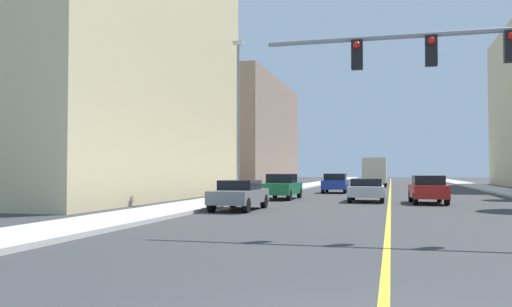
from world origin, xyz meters
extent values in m
plane|color=#38383A|center=(0.00, 42.00, 0.00)|extent=(192.00, 192.00, 0.00)
cube|color=beige|center=(-9.11, 42.00, 0.07)|extent=(2.87, 168.00, 0.15)
cube|color=beige|center=(9.11, 42.00, 0.07)|extent=(2.87, 168.00, 0.15)
cube|color=yellow|center=(0.00, 42.00, 0.00)|extent=(0.16, 144.00, 0.01)
cube|color=beige|center=(-18.02, 24.75, 8.22)|extent=(11.35, 23.87, 16.43)
cube|color=gray|center=(-20.03, 54.20, 6.14)|extent=(15.35, 23.46, 12.27)
cylinder|color=gray|center=(2.35, 9.63, 5.50)|extent=(11.46, 0.14, 0.14)
cube|color=black|center=(3.20, 9.63, 5.05)|extent=(0.32, 0.24, 0.84)
sphere|color=red|center=(3.20, 9.49, 5.30)|extent=(0.20, 0.20, 0.20)
cube|color=black|center=(1.20, 9.63, 5.05)|extent=(0.32, 0.24, 0.84)
sphere|color=red|center=(1.20, 9.49, 5.30)|extent=(0.20, 0.20, 0.20)
cube|color=black|center=(-0.80, 9.63, 5.05)|extent=(0.32, 0.24, 0.84)
sphere|color=red|center=(-0.80, 9.49, 5.30)|extent=(0.20, 0.20, 0.20)
cylinder|color=gray|center=(-8.17, 22.58, 4.47)|extent=(0.16, 0.16, 8.63)
cube|color=beige|center=(-8.17, 22.58, 8.93)|extent=(0.56, 0.28, 0.20)
cube|color=slate|center=(-6.45, 16.98, 0.61)|extent=(1.78, 4.07, 0.58)
cube|color=black|center=(-6.45, 17.08, 1.11)|extent=(1.55, 1.91, 0.43)
cylinder|color=black|center=(-5.71, 15.49, 0.32)|extent=(0.23, 0.64, 0.64)
cylinder|color=black|center=(-7.24, 15.52, 0.32)|extent=(0.23, 0.64, 0.64)
cylinder|color=black|center=(-5.67, 18.44, 0.32)|extent=(0.23, 0.64, 0.64)
cylinder|color=black|center=(-7.20, 18.46, 0.32)|extent=(0.23, 0.64, 0.64)
cube|color=#1E389E|center=(-4.16, 36.09, 0.66)|extent=(1.91, 4.04, 0.68)
cube|color=black|center=(-4.16, 36.01, 1.26)|extent=(1.65, 1.96, 0.52)
cylinder|color=black|center=(-5.01, 37.54, 0.32)|extent=(0.23, 0.64, 0.64)
cylinder|color=black|center=(-3.36, 37.56, 0.32)|extent=(0.23, 0.64, 0.64)
cylinder|color=black|center=(-4.97, 34.63, 0.32)|extent=(0.23, 0.64, 0.64)
cylinder|color=black|center=(-3.32, 34.65, 0.32)|extent=(0.23, 0.64, 0.64)
cube|color=#196638|center=(-6.43, 26.14, 0.66)|extent=(1.84, 4.46, 0.68)
cube|color=black|center=(-6.43, 26.20, 1.28)|extent=(1.60, 1.90, 0.55)
cylinder|color=black|center=(-5.64, 24.47, 0.32)|extent=(0.23, 0.64, 0.64)
cylinder|color=black|center=(-7.24, 24.48, 0.32)|extent=(0.23, 0.64, 0.64)
cylinder|color=black|center=(-5.61, 27.81, 0.32)|extent=(0.23, 0.64, 0.64)
cylinder|color=black|center=(-7.22, 27.82, 0.32)|extent=(0.23, 0.64, 0.64)
cube|color=#BCBCC1|center=(-1.25, 24.80, 0.60)|extent=(1.94, 3.91, 0.57)
cube|color=black|center=(-1.25, 24.67, 1.09)|extent=(1.69, 1.69, 0.41)
cylinder|color=black|center=(-2.11, 26.18, 0.32)|extent=(0.23, 0.64, 0.64)
cylinder|color=black|center=(-0.40, 26.20, 0.32)|extent=(0.23, 0.64, 0.64)
cylinder|color=black|center=(-2.09, 23.39, 0.32)|extent=(0.23, 0.64, 0.64)
cylinder|color=black|center=(-0.38, 23.41, 0.32)|extent=(0.23, 0.64, 0.64)
cube|color=red|center=(1.99, 23.89, 0.66)|extent=(1.91, 3.94, 0.68)
cube|color=black|center=(2.00, 23.65, 1.25)|extent=(1.60, 1.88, 0.50)
cylinder|color=black|center=(1.16, 25.23, 0.32)|extent=(0.25, 0.65, 0.64)
cylinder|color=black|center=(2.68, 25.31, 0.32)|extent=(0.25, 0.65, 0.64)
cylinder|color=black|center=(1.29, 22.48, 0.32)|extent=(0.25, 0.65, 0.64)
cylinder|color=black|center=(2.82, 22.55, 0.32)|extent=(0.25, 0.65, 0.64)
cube|color=red|center=(-1.56, 56.13, 1.25)|extent=(2.41, 2.29, 1.60)
cube|color=beige|center=(-1.59, 52.07, 1.77)|extent=(2.44, 5.86, 2.64)
cylinder|color=black|center=(-2.61, 56.14, 0.45)|extent=(0.29, 0.90, 0.90)
cylinder|color=black|center=(-0.51, 56.12, 0.45)|extent=(0.29, 0.90, 0.90)
cylinder|color=black|center=(-2.65, 50.62, 0.45)|extent=(0.29, 0.90, 0.90)
cylinder|color=black|center=(-0.55, 50.60, 0.45)|extent=(0.29, 0.90, 0.90)
camera|label=1|loc=(0.11, -5.36, 1.75)|focal=36.66mm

